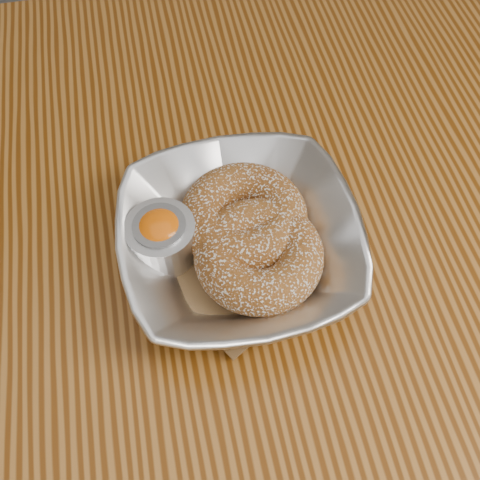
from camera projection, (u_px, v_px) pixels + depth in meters
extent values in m
plane|color=#565659|center=(286.00, 416.00, 1.18)|extent=(4.00, 4.00, 0.00)
cube|color=brown|center=(338.00, 225.00, 0.56)|extent=(1.20, 0.80, 0.04)
imported|color=silver|center=(240.00, 242.00, 0.50)|extent=(0.21, 0.21, 0.05)
cube|color=brown|center=(240.00, 252.00, 0.51)|extent=(0.20, 0.20, 0.00)
torus|color=brown|center=(243.00, 217.00, 0.50)|extent=(0.15, 0.15, 0.04)
torus|color=brown|center=(259.00, 255.00, 0.48)|extent=(0.11, 0.11, 0.04)
cylinder|color=silver|center=(162.00, 239.00, 0.49)|extent=(0.06, 0.06, 0.04)
cylinder|color=gray|center=(162.00, 237.00, 0.49)|extent=(0.05, 0.05, 0.04)
ellipsoid|color=#FF6507|center=(160.00, 229.00, 0.48)|extent=(0.04, 0.04, 0.03)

